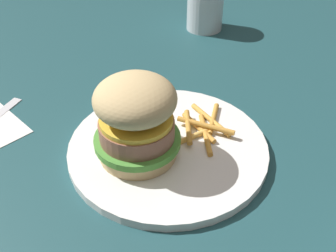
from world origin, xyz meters
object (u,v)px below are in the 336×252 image
at_px(drink_glass, 205,8).
at_px(plate, 168,148).
at_px(sandwich, 136,119).
at_px(fries_pile, 203,127).

bearing_deg(drink_glass, plate, 124.54).
height_order(sandwich, fries_pile, sandwich).
distance_m(plate, sandwich, 0.07).
distance_m(plate, drink_glass, 0.39).
bearing_deg(fries_pile, sandwich, 74.78).
height_order(sandwich, drink_glass, sandwich).
bearing_deg(drink_glass, sandwich, 119.87).
bearing_deg(fries_pile, plate, 78.03).
distance_m(sandwich, fries_pile, 0.11).
bearing_deg(sandwich, plate, -109.62).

